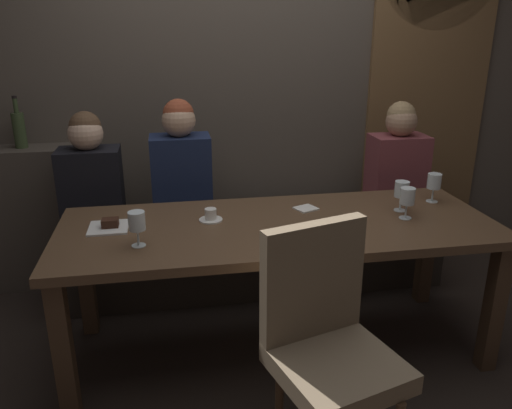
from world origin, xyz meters
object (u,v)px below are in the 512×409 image
at_px(diner_redhead, 91,180).
at_px(dessert_plate, 109,226).
at_px(banquette_bench, 255,256).
at_px(wine_glass_near_right, 407,198).
at_px(diner_far_end, 397,164).
at_px(wine_glass_end_right, 434,183).
at_px(dining_table, 279,239).
at_px(wine_glass_end_left, 402,190).
at_px(chair_near_side, 326,334).
at_px(wine_bottle_pale_label, 19,129).
at_px(diner_bearded, 181,171).
at_px(wine_glass_far_right, 137,222).
at_px(espresso_cup, 211,216).

distance_m(diner_redhead, dessert_plate, 0.65).
xyz_separation_m(banquette_bench, wine_glass_near_right, (0.66, -0.75, 0.62)).
distance_m(diner_far_end, wine_glass_end_right, 0.53).
height_order(dining_table, wine_glass_end_left, wine_glass_end_left).
distance_m(banquette_bench, dessert_plate, 1.17).
relative_size(wine_glass_end_left, wine_glass_end_right, 1.00).
xyz_separation_m(chair_near_side, wine_glass_end_left, (0.65, 0.79, 0.30)).
relative_size(diner_redhead, wine_glass_end_left, 4.70).
height_order(banquette_bench, wine_glass_near_right, wine_glass_near_right).
xyz_separation_m(diner_redhead, wine_glass_end_left, (1.68, -0.63, 0.04)).
height_order(diner_redhead, wine_glass_end_left, diner_redhead).
bearing_deg(dining_table, banquette_bench, 90.00).
height_order(banquette_bench, diner_far_end, diner_far_end).
height_order(chair_near_side, wine_bottle_pale_label, wine_bottle_pale_label).
relative_size(diner_far_end, dessert_plate, 4.10).
distance_m(chair_near_side, dessert_plate, 1.20).
relative_size(diner_bearded, wine_glass_far_right, 5.06).
xyz_separation_m(diner_bearded, wine_glass_near_right, (1.12, -0.75, 0.01)).
height_order(diner_far_end, wine_glass_end_left, diner_far_end).
height_order(wine_glass_end_right, dessert_plate, wine_glass_end_right).
bearing_deg(wine_glass_end_left, espresso_cup, 178.36).
bearing_deg(wine_glass_far_right, banquette_bench, 51.52).
height_order(diner_far_end, espresso_cup, diner_far_end).
bearing_deg(wine_glass_end_right, diner_bearded, 159.18).
distance_m(diner_bearded, wine_glass_far_right, 0.89).
height_order(wine_bottle_pale_label, espresso_cup, wine_bottle_pale_label).
bearing_deg(dining_table, wine_glass_end_right, 10.66).
height_order(diner_far_end, wine_bottle_pale_label, wine_bottle_pale_label).
relative_size(diner_far_end, espresso_cup, 6.50).
bearing_deg(espresso_cup, wine_glass_end_left, -1.64).
distance_m(banquette_bench, diner_redhead, 1.16).
bearing_deg(banquette_bench, dining_table, -90.00).
height_order(banquette_bench, espresso_cup, espresso_cup).
bearing_deg(wine_bottle_pale_label, diner_bearded, -19.04).
xyz_separation_m(chair_near_side, wine_bottle_pale_label, (-1.48, 1.77, 0.51)).
xyz_separation_m(chair_near_side, espresso_cup, (-0.37, 0.82, 0.21)).
relative_size(diner_redhead, diner_far_end, 0.99).
bearing_deg(espresso_cup, diner_bearded, 101.56).
bearing_deg(wine_glass_end_right, wine_glass_near_right, -140.38).
bearing_deg(banquette_bench, dessert_plate, -143.26).
height_order(dining_table, espresso_cup, espresso_cup).
bearing_deg(wine_glass_near_right, wine_glass_end_left, 78.83).
xyz_separation_m(wine_bottle_pale_label, wine_glass_end_right, (2.37, -0.87, -0.22)).
bearing_deg(diner_redhead, wine_bottle_pale_label, 142.91).
bearing_deg(wine_bottle_pale_label, dessert_plate, -57.81).
relative_size(diner_bearded, wine_glass_end_right, 5.06).
height_order(wine_glass_end_left, espresso_cup, wine_glass_end_left).
xyz_separation_m(diner_redhead, wine_glass_far_right, (0.31, -0.87, 0.04)).
xyz_separation_m(wine_glass_far_right, espresso_cup, (0.35, 0.26, -0.09)).
bearing_deg(diner_bearded, diner_redhead, 179.93).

